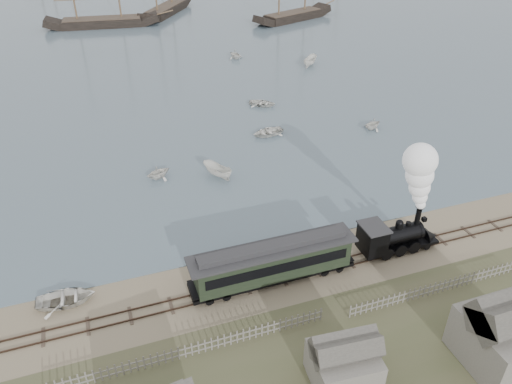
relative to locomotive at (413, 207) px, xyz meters
name	(u,v)px	position (x,y,z in m)	size (l,w,h in m)	color
ground	(251,268)	(-13.29, 2.00, -4.36)	(600.00, 600.00, 0.00)	gray
rail_track	(259,284)	(-13.29, 0.00, -4.32)	(120.00, 1.80, 0.16)	#3A2920
picket_fence_west	(193,355)	(-19.79, -5.00, -4.36)	(19.00, 0.10, 1.20)	slate
picket_fence_east	(436,293)	(-0.79, -5.50, -4.36)	(15.00, 0.10, 1.20)	slate
shed_mid	(341,379)	(-11.29, -10.00, -4.36)	(4.00, 3.50, 3.60)	slate
shed_right	(502,357)	(-0.29, -12.00, -4.36)	(6.00, 5.00, 5.10)	slate
locomotive	(413,207)	(0.00, 0.00, 0.00)	(7.58, 2.83, 9.45)	black
passenger_coach	(273,261)	(-12.17, 0.00, -2.32)	(13.22, 2.55, 3.21)	black
beached_dinghy	(66,298)	(-27.61, 2.94, -3.91)	(4.31, 3.08, 0.89)	white
rowboat_1	(158,172)	(-17.84, 18.65, -3.58)	(2.71, 2.34, 1.43)	white
rowboat_2	(217,171)	(-11.94, 16.80, -3.57)	(3.75, 1.41, 1.45)	white
rowboat_3	(262,103)	(-0.88, 33.19, -3.91)	(3.71, 2.65, 0.77)	white
rowboat_4	(373,124)	(9.60, 21.60, -3.59)	(2.69, 2.32, 1.42)	white
rowboat_5	(310,61)	(12.40, 46.44, -3.52)	(4.04, 1.52, 1.56)	white
rowboat_7	(235,54)	(1.83, 54.18, -3.53)	(2.93, 2.53, 1.54)	white
rowboat_8	(268,132)	(-3.40, 24.41, -3.89)	(3.97, 2.84, 0.82)	white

